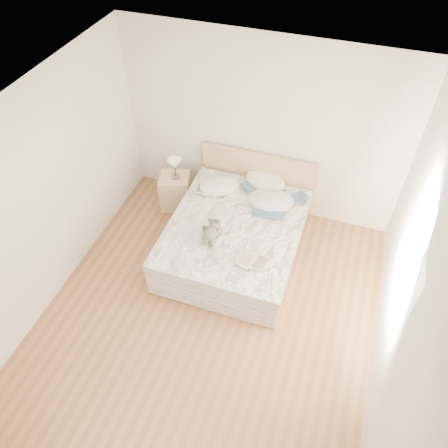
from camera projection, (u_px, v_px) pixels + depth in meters
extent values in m
cube|color=brown|center=(207.00, 317.00, 5.48)|extent=(4.00, 4.50, 0.00)
cube|color=white|center=(198.00, 137.00, 3.55)|extent=(4.00, 4.50, 0.00)
cube|color=silver|center=(261.00, 130.00, 6.00)|extent=(4.00, 0.02, 2.70)
cube|color=silver|center=(39.00, 204.00, 4.97)|extent=(0.02, 4.50, 2.70)
cube|color=silver|center=(404.00, 299.00, 4.06)|extent=(0.02, 4.50, 2.70)
cube|color=white|center=(408.00, 268.00, 4.19)|extent=(0.02, 1.30, 1.10)
cube|color=tan|center=(235.00, 247.00, 6.17)|extent=(1.68, 2.08, 0.20)
cube|color=white|center=(236.00, 235.00, 5.99)|extent=(1.60, 2.00, 0.30)
cube|color=white|center=(235.00, 228.00, 5.82)|extent=(1.72, 2.05, 0.10)
cube|color=tan|center=(257.00, 180.00, 6.57)|extent=(1.70, 0.06, 1.00)
cube|color=tan|center=(175.00, 191.00, 6.73)|extent=(0.54, 0.51, 0.56)
cylinder|color=#534E49|center=(176.00, 176.00, 6.53)|extent=(0.15, 0.15, 0.02)
cylinder|color=#3A3531|center=(175.00, 171.00, 6.45)|extent=(0.03, 0.03, 0.20)
cone|color=beige|center=(175.00, 164.00, 6.36)|extent=(0.23, 0.23, 0.15)
ellipsoid|color=white|center=(219.00, 186.00, 6.27)|extent=(0.70, 0.63, 0.17)
ellipsoid|color=white|center=(265.00, 180.00, 6.35)|extent=(0.71, 0.57, 0.19)
ellipsoid|color=silver|center=(271.00, 200.00, 6.06)|extent=(0.69, 0.52, 0.19)
cube|color=silver|center=(206.00, 190.00, 6.21)|extent=(0.31, 0.23, 0.02)
cube|color=#F5E4C7|center=(253.00, 261.00, 5.30)|extent=(0.42, 0.32, 0.02)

